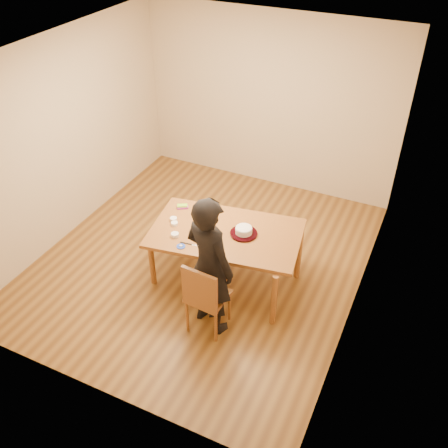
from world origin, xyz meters
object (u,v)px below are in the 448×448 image
at_px(dining_table, 226,233).
at_px(cake_plate, 244,233).
at_px(dining_chair, 208,296).
at_px(person, 209,266).
at_px(cake, 244,231).

xyz_separation_m(dining_table, cake_plate, (0.21, 0.05, 0.03)).
bearing_deg(dining_chair, cake_plate, 90.52).
bearing_deg(cake_plate, person, -94.44).
distance_m(cake_plate, cake, 0.04).
bearing_deg(cake, dining_chair, -94.20).
bearing_deg(dining_chair, person, 94.72).
bearing_deg(cake_plate, cake, 0.00).
relative_size(dining_chair, cake_plate, 1.28).
bearing_deg(cake_plate, dining_table, -167.72).
height_order(dining_table, dining_chair, dining_table).
relative_size(cake_plate, cake, 1.62).
distance_m(dining_table, dining_chair, 0.84).
xyz_separation_m(dining_table, person, (0.15, -0.73, 0.12)).
relative_size(dining_chair, cake, 2.07).
bearing_deg(dining_table, person, -87.45).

